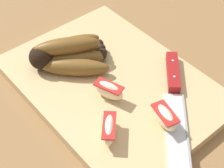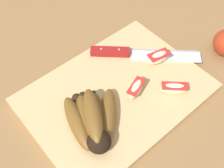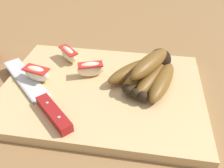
{
  "view_description": "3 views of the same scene",
  "coord_description": "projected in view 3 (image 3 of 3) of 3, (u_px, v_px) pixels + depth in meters",
  "views": [
    {
      "loc": [
        -0.37,
        0.32,
        0.52
      ],
      "look_at": [
        -0.01,
        0.02,
        0.04
      ],
      "focal_mm": 58.51,
      "sensor_mm": 36.0,
      "label": 1
    },
    {
      "loc": [
        0.26,
        0.27,
        0.55
      ],
      "look_at": [
        0.02,
        -0.0,
        0.05
      ],
      "focal_mm": 44.33,
      "sensor_mm": 36.0,
      "label": 2
    },
    {
      "loc": [
        0.09,
        -0.37,
        0.32
      ],
      "look_at": [
        0.03,
        -0.01,
        0.04
      ],
      "focal_mm": 37.38,
      "sensor_mm": 36.0,
      "label": 3
    }
  ],
  "objects": [
    {
      "name": "ground_plane",
      "position": [
        98.0,
        93.0,
        0.5
      ],
      "size": [
        6.0,
        6.0,
        0.0
      ],
      "primitive_type": "plane",
      "color": "olive"
    },
    {
      "name": "cutting_board",
      "position": [
        102.0,
        91.0,
        0.49
      ],
      "size": [
        0.41,
        0.3,
        0.02
      ],
      "primitive_type": "cube",
      "color": "tan",
      "rests_on": "ground_plane"
    },
    {
      "name": "apple_wedge_far",
      "position": [
        68.0,
        54.0,
        0.55
      ],
      "size": [
        0.06,
        0.06,
        0.03
      ],
      "color": "#F4E5C1",
      "rests_on": "cutting_board"
    },
    {
      "name": "apple_wedge_near",
      "position": [
        36.0,
        75.0,
        0.49
      ],
      "size": [
        0.06,
        0.04,
        0.03
      ],
      "color": "#F4E5C1",
      "rests_on": "cutting_board"
    },
    {
      "name": "chefs_knife",
      "position": [
        42.0,
        100.0,
        0.44
      ],
      "size": [
        0.22,
        0.21,
        0.02
      ],
      "color": "silver",
      "rests_on": "cutting_board"
    },
    {
      "name": "banana_bunch",
      "position": [
        149.0,
        72.0,
        0.49
      ],
      "size": [
        0.16,
        0.16,
        0.06
      ],
      "color": "black",
      "rests_on": "cutting_board"
    },
    {
      "name": "apple_wedge_middle",
      "position": [
        91.0,
        69.0,
        0.5
      ],
      "size": [
        0.06,
        0.04,
        0.04
      ],
      "color": "#F4E5C1",
      "rests_on": "cutting_board"
    }
  ]
}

